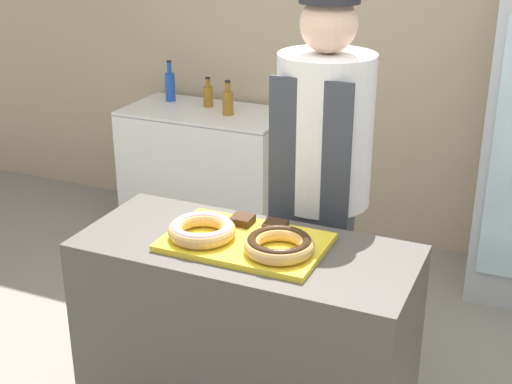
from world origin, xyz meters
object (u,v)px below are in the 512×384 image
brownie_back_left (242,220)px  bottle_amber_b (208,95)px  baker_person (322,185)px  chest_freezer (207,171)px  serving_tray (245,242)px  brownie_back_right (275,226)px  bottle_amber (228,102)px  donut_light_glaze (202,229)px  donut_chocolate_glaze (279,244)px  bottle_blue (170,85)px

brownie_back_left → bottle_amber_b: (-1.06, 1.75, -0.02)m
baker_person → bottle_amber_b: (-1.24, 1.30, -0.03)m
chest_freezer → serving_tray: bearing=-58.2°
serving_tray → brownie_back_right: bearing=60.7°
bottle_amber → bottle_amber_b: bottle_amber is taller
brownie_back_left → bottle_amber: (-0.85, 1.63, -0.01)m
donut_light_glaze → baker_person: 0.68m
chest_freezer → bottle_amber_b: 0.50m
brownie_back_right → brownie_back_left: bearing=180.0°
donut_chocolate_glaze → chest_freezer: (-1.26, 1.83, -0.53)m
serving_tray → chest_freezer: bearing=121.8°
donut_light_glaze → bottle_amber_b: bearing=116.8°
bottle_blue → brownie_back_left: bearing=-52.5°
donut_light_glaze → brownie_back_right: size_ratio=3.11×
serving_tray → donut_light_glaze: (-0.16, -0.05, 0.05)m
serving_tray → baker_person: (0.11, 0.57, 0.04)m
baker_person → bottle_amber: bearing=131.2°
serving_tray → bottle_blue: bearing=127.0°
bottle_blue → bottle_amber_b: 0.31m
serving_tray → chest_freezer: serving_tray is taller
serving_tray → bottle_amber: size_ratio=2.73×
serving_tray → chest_freezer: 2.15m
chest_freezer → bottle_amber: size_ratio=4.83×
bottle_amber → donut_chocolate_glaze: bearing=-59.0°
donut_light_glaze → chest_freezer: 2.13m
baker_person → brownie_back_right: bearing=-94.8°
bottle_amber → chest_freezer: bearing=171.0°
brownie_back_left → baker_person: size_ratio=0.05×
bottle_blue → bottle_amber: bottle_blue is taller
serving_tray → donut_chocolate_glaze: (0.16, -0.05, 0.05)m
donut_chocolate_glaze → bottle_amber: bearing=121.0°
brownie_back_left → bottle_amber: bottle_amber is taller
brownie_back_left → chest_freezer: (-1.03, 1.66, -0.51)m
brownie_back_left → chest_freezer: 2.02m
donut_light_glaze → bottle_amber_b: (-0.97, 1.92, -0.04)m
serving_tray → chest_freezer: size_ratio=0.57×
brownie_back_right → bottle_amber: size_ratio=0.37×
donut_chocolate_glaze → brownie_back_right: size_ratio=3.11×
baker_person → chest_freezer: 1.79m
serving_tray → brownie_back_right: size_ratio=7.28×
donut_light_glaze → bottle_amber_b: bottle_amber_b is taller
donut_chocolate_glaze → bottle_blue: bottle_blue is taller
serving_tray → donut_chocolate_glaze: donut_chocolate_glaze is taller
brownie_back_right → bottle_amber: 1.91m
donut_chocolate_glaze → chest_freezer: donut_chocolate_glaze is taller
donut_chocolate_glaze → serving_tray: bearing=162.4°
serving_tray → bottle_amber: bottle_amber is taller
brownie_back_left → bottle_blue: (-1.36, 1.78, 0.01)m
brownie_back_left → bottle_amber_b: bottle_amber_b is taller
serving_tray → bottle_amber_b: bottle_amber_b is taller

